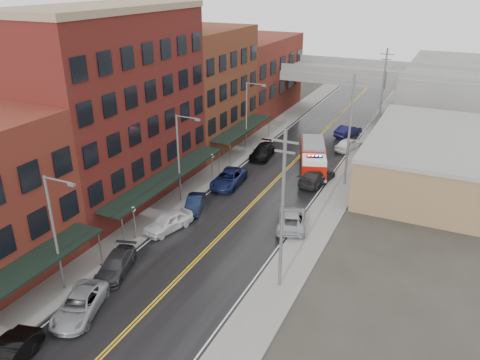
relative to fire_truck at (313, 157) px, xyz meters
The scene contains 34 objects.
road 8.18m from the fire_truck, 110.65° to the right, with size 11.00×160.00×0.02m, color black.
sidewalk_left 12.69m from the fire_truck, 143.51° to the right, with size 3.00×160.00×0.15m, color slate.
sidewalk_right 8.87m from the fire_truck, 59.11° to the right, with size 3.00×160.00×0.15m, color slate.
curb_left 11.42m from the fire_truck, 138.53° to the right, with size 0.30×160.00×0.15m, color gray.
curb_right 8.17m from the fire_truck, 69.30° to the right, with size 0.30×160.00×0.15m, color gray.
brick_building_b 22.87m from the fire_truck, 138.06° to the right, with size 9.00×20.00×18.00m, color #551916.
brick_building_c 17.39m from the fire_truck, 169.41° to the left, with size 9.00×15.00×15.00m, color brown.
brick_building_far 26.44m from the fire_truck, 128.16° to the left, with size 9.00×20.00×12.00m, color maroon.
tan_building 13.44m from the fire_truck, 10.80° to the left, with size 14.00×22.00×5.00m, color #8E6D4C.
right_far_block 35.96m from the fire_truck, 64.98° to the left, with size 18.00×30.00×8.00m, color slate.
awning_0 35.06m from the fire_truck, 107.12° to the right, with size 2.60×16.00×3.09m.
awning_1 17.83m from the fire_truck, 125.45° to the right, with size 2.60×18.00×3.09m.
awning_2 10.82m from the fire_truck, 163.70° to the left, with size 2.60×13.00×3.09m.
globe_lamp_1 23.39m from the fire_truck, 113.23° to the right, with size 0.44×0.44×3.12m.
globe_lamp_2 11.89m from the fire_truck, 140.93° to the right, with size 0.44×0.44×3.12m.
street_lamp_0 31.13m from the fire_truck, 107.63° to the right, with size 2.64×0.22×9.00m.
street_lamp_1 16.79m from the fire_truck, 124.79° to the right, with size 2.64×0.22×9.00m.
street_lamp_2 10.31m from the fire_truck, 164.98° to the left, with size 2.64×0.22×9.00m.
utility_pole_0 23.37m from the fire_truck, 78.98° to the right, with size 1.80×0.24×12.00m.
utility_pole_1 6.82m from the fire_truck, 29.59° to the right, with size 1.80×0.24×12.00m.
utility_pole_2 18.63m from the fire_truck, 75.96° to the left, with size 1.80×0.24×12.00m.
overpass 25.04m from the fire_truck, 96.57° to the left, with size 40.00×10.00×7.50m.
fire_truck is the anchor object (origin of this frame).
parked_car_left_1 37.25m from the fire_truck, 100.78° to the right, with size 1.72×4.94×1.63m, color black.
parked_car_left_2 31.77m from the fire_truck, 102.12° to the right, with size 2.42×5.25×1.46m, color #919398.
parked_car_left_3 27.27m from the fire_truck, 106.09° to the right, with size 2.01×4.94×1.43m, color #2B2B2D.
parked_car_left_4 20.36m from the fire_truck, 111.78° to the right, with size 1.93×4.80×1.64m, color silver.
parked_car_left_5 16.35m from the fire_truck, 116.93° to the right, with size 1.45×4.17×1.37m, color black.
parked_car_left_6 10.61m from the fire_truck, 131.56° to the right, with size 2.64×5.72×1.59m, color #121A45.
parked_car_left_7 7.17m from the fire_truck, 167.40° to the left, with size 2.23×5.49×1.59m, color black.
parked_car_right_0 13.89m from the fire_truck, 80.96° to the right, with size 2.53×5.49×1.53m, color #989CA0.
parked_car_right_1 3.71m from the fire_truck, 65.57° to the right, with size 2.35×5.77×1.67m, color #27272A.
parked_car_right_2 9.03m from the fire_truck, 75.96° to the left, with size 1.91×4.74×1.61m, color white.
parked_car_right_3 14.54m from the fire_truck, 86.92° to the left, with size 1.71×4.90×1.61m, color black.
Camera 1 is at (16.58, -11.87, 20.93)m, focal length 35.00 mm.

